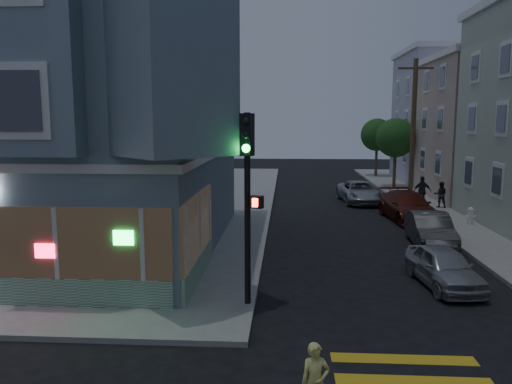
# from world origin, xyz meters

# --- Properties ---
(sidewalk_nw) EXTENTS (33.00, 42.00, 0.15)m
(sidewalk_nw) POSITION_xyz_m (-13.50, 23.00, 0.07)
(sidewalk_nw) COLOR gray
(sidewalk_nw) RESTS_ON ground
(corner_building) EXTENTS (14.60, 14.60, 11.40)m
(corner_building) POSITION_xyz_m (-6.00, 10.98, 5.82)
(corner_building) COLOR slate
(corner_building) RESTS_ON sidewalk_nw
(row_house_d) EXTENTS (12.00, 8.60, 10.50)m
(row_house_d) POSITION_xyz_m (19.50, 34.00, 5.40)
(row_house_d) COLOR #A09CAC
(row_house_d) RESTS_ON sidewalk_ne
(utility_pole) EXTENTS (2.20, 0.30, 9.00)m
(utility_pole) POSITION_xyz_m (12.00, 24.00, 4.80)
(utility_pole) COLOR #4C3826
(utility_pole) RESTS_ON sidewalk_ne
(street_tree_near) EXTENTS (3.00, 3.00, 5.30)m
(street_tree_near) POSITION_xyz_m (12.20, 30.00, 3.94)
(street_tree_near) COLOR #4C3826
(street_tree_near) RESTS_ON sidewalk_ne
(street_tree_far) EXTENTS (3.00, 3.00, 5.30)m
(street_tree_far) POSITION_xyz_m (12.20, 38.00, 3.94)
(street_tree_far) COLOR #4C3826
(street_tree_far) RESTS_ON sidewalk_ne
(running_child) EXTENTS (0.57, 0.42, 1.42)m
(running_child) POSITION_xyz_m (4.41, -0.72, 0.71)
(running_child) COLOR #DDDC71
(running_child) RESTS_ON ground
(pedestrian_a) EXTENTS (0.85, 0.72, 1.53)m
(pedestrian_a) POSITION_xyz_m (13.00, 20.86, 0.92)
(pedestrian_a) COLOR black
(pedestrian_a) RESTS_ON sidewalk_ne
(pedestrian_b) EXTENTS (1.10, 0.52, 1.83)m
(pedestrian_b) POSITION_xyz_m (11.96, 21.01, 1.07)
(pedestrian_b) COLOR #232129
(pedestrian_b) RESTS_ON sidewalk_ne
(parked_car_a) EXTENTS (1.91, 3.88, 1.27)m
(parked_car_a) POSITION_xyz_m (8.91, 6.77, 0.64)
(parked_car_a) COLOR #A0A3A8
(parked_car_a) RESTS_ON ground
(parked_car_b) EXTENTS (1.78, 4.37, 1.41)m
(parked_car_b) POSITION_xyz_m (9.93, 11.97, 0.71)
(parked_car_b) COLOR #35373A
(parked_car_b) RESTS_ON ground
(parked_car_c) EXTENTS (2.63, 5.36, 1.50)m
(parked_car_c) POSITION_xyz_m (10.31, 17.57, 0.75)
(parked_car_c) COLOR #591F14
(parked_car_c) RESTS_ON ground
(parked_car_d) EXTENTS (2.68, 5.13, 1.38)m
(parked_car_d) POSITION_xyz_m (8.60, 23.19, 0.69)
(parked_car_d) COLOR #A2A8AC
(parked_car_d) RESTS_ON ground
(traffic_signal) EXTENTS (0.67, 0.60, 5.34)m
(traffic_signal) POSITION_xyz_m (2.82, 4.37, 3.76)
(traffic_signal) COLOR black
(traffic_signal) RESTS_ON sidewalk_nw
(fire_hydrant) EXTENTS (0.50, 0.29, 0.86)m
(fire_hydrant) POSITION_xyz_m (13.00, 15.93, 0.60)
(fire_hydrant) COLOR white
(fire_hydrant) RESTS_ON sidewalk_ne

